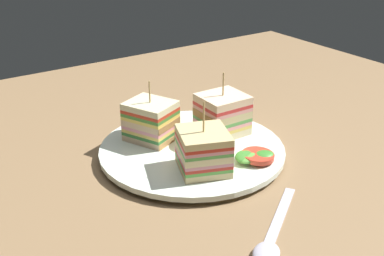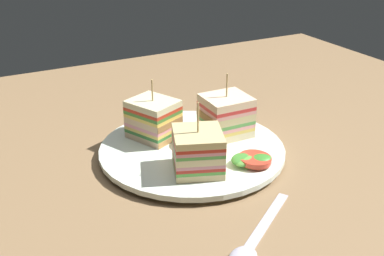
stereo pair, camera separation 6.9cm
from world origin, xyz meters
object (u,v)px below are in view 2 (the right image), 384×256
Objects in this scene: plate at (192,150)px; chip_pile at (195,139)px; sandwich_wedge_1 at (226,116)px; spoon at (250,247)px; sandwich_wedge_2 at (154,119)px; sandwich_wedge_0 at (198,151)px.

plate is 3.35× the size of chip_pile.
spoon is at bearing 65.59° from sandwich_wedge_1.
chip_pile is (4.07, -5.48, -1.91)cm from sandwich_wedge_2.
plate is 22.20cm from spoon.
sandwich_wedge_2 is (-3.52, 5.59, 3.47)cm from plate.
plate is 2.79× the size of sandwich_wedge_0.
sandwich_wedge_0 is 0.99× the size of sandwich_wedge_1.
plate is 7.52cm from sandwich_wedge_1.
sandwich_wedge_1 reaches higher than plate.
sandwich_wedge_2 reaches higher than spoon.
sandwich_wedge_2 is at bearing 26.54° from sandwich_wedge_0.
sandwich_wedge_0 is 11.80cm from sandwich_wedge_2.
chip_pile reaches higher than spoon.
plate is at bearing 13.07° from sandwich_wedge_1.
sandwich_wedge_1 is at bearing -28.49° from sandwich_wedge_0.
sandwich_wedge_0 is (-2.39, -6.16, 3.29)cm from plate.
sandwich_wedge_2 is 7.09cm from chip_pile.
chip_pile reaches higher than plate.
spoon is at bearing -103.00° from chip_pile.
sandwich_wedge_1 is 10.82cm from sandwich_wedge_2.
sandwich_wedge_1 is 1.22× the size of chip_pile.
chip_pile is 0.55× the size of spoon.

